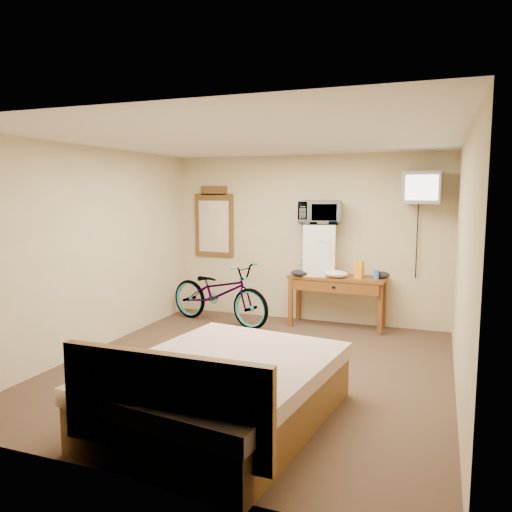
% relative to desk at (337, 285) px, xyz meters
% --- Properties ---
extents(room, '(4.60, 4.64, 2.50)m').
position_rel_desk_xyz_m(room, '(-0.53, -2.00, 0.62)').
color(room, '#453222').
rests_on(room, ground).
extents(desk, '(1.39, 0.59, 0.75)m').
position_rel_desk_xyz_m(desk, '(0.00, 0.00, 0.00)').
color(desk, brown).
rests_on(desk, floor).
extents(mini_fridge, '(0.54, 0.53, 0.74)m').
position_rel_desk_xyz_m(mini_fridge, '(-0.28, 0.06, 0.49)').
color(mini_fridge, white).
rests_on(mini_fridge, desk).
extents(microwave, '(0.69, 0.54, 0.34)m').
position_rel_desk_xyz_m(microwave, '(-0.28, 0.06, 1.03)').
color(microwave, white).
rests_on(microwave, mini_fridge).
extents(snack_bag, '(0.14, 0.11, 0.24)m').
position_rel_desk_xyz_m(snack_bag, '(0.32, -0.05, 0.24)').
color(snack_bag, orange).
rests_on(snack_bag, desk).
extents(blue_cup, '(0.07, 0.07, 0.13)m').
position_rel_desk_xyz_m(blue_cup, '(0.56, -0.04, 0.18)').
color(blue_cup, '#3A6CC7').
rests_on(blue_cup, desk).
extents(cloth_cream, '(0.34, 0.26, 0.10)m').
position_rel_desk_xyz_m(cloth_cream, '(0.01, -0.10, 0.17)').
color(cloth_cream, beige).
rests_on(cloth_cream, desk).
extents(cloth_dark_a, '(0.25, 0.19, 0.09)m').
position_rel_desk_xyz_m(cloth_dark_a, '(-0.51, -0.16, 0.17)').
color(cloth_dark_a, black).
rests_on(cloth_dark_a, desk).
extents(cloth_dark_b, '(0.21, 0.17, 0.10)m').
position_rel_desk_xyz_m(cloth_dark_b, '(0.63, 0.07, 0.17)').
color(cloth_dark_b, black).
rests_on(cloth_dark_b, desk).
extents(crt_television, '(0.51, 0.59, 0.43)m').
position_rel_desk_xyz_m(crt_television, '(1.11, 0.02, 1.38)').
color(crt_television, black).
rests_on(crt_television, room).
extents(wall_mirror, '(0.66, 0.04, 1.12)m').
position_rel_desk_xyz_m(wall_mirror, '(-2.06, 0.27, 0.83)').
color(wall_mirror, brown).
rests_on(wall_mirror, room).
extents(bicycle, '(1.87, 1.04, 0.93)m').
position_rel_desk_xyz_m(bicycle, '(-1.68, -0.37, -0.17)').
color(bicycle, black).
rests_on(bicycle, floor).
extents(bed, '(1.86, 2.31, 0.90)m').
position_rel_desk_xyz_m(bed, '(-0.31, -3.37, -0.34)').
color(bed, brown).
rests_on(bed, floor).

